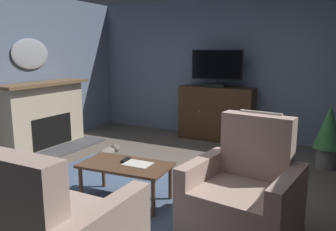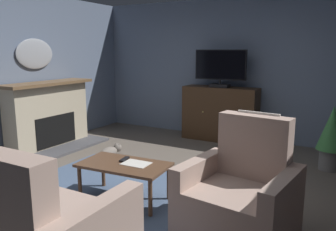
# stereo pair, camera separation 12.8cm
# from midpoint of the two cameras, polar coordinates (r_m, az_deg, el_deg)

# --- Properties ---
(ground_plane) EXTENTS (6.43, 6.17, 0.04)m
(ground_plane) POSITION_cam_midpoint_polar(r_m,az_deg,el_deg) (4.30, 0.30, -12.29)
(ground_plane) COLOR #665B51
(wall_back) EXTENTS (6.43, 0.10, 2.64)m
(wall_back) POSITION_cam_midpoint_polar(r_m,az_deg,el_deg) (6.58, 12.47, 7.57)
(wall_back) COLOR slate
(wall_back) RESTS_ON ground_plane
(wall_left) EXTENTS (0.10, 6.17, 2.64)m
(wall_left) POSITION_cam_midpoint_polar(r_m,az_deg,el_deg) (5.99, -25.52, 6.46)
(wall_left) COLOR slate
(wall_left) RESTS_ON ground_plane
(rug_central) EXTENTS (2.75, 2.13, 0.01)m
(rug_central) POSITION_cam_midpoint_polar(r_m,az_deg,el_deg) (4.09, -6.63, -13.26)
(rug_central) COLOR slate
(rug_central) RESTS_ON ground_plane
(fireplace) EXTENTS (0.83, 1.73, 1.15)m
(fireplace) POSITION_cam_midpoint_polar(r_m,az_deg,el_deg) (6.19, -18.83, -0.21)
(fireplace) COLOR #4C4C51
(fireplace) RESTS_ON ground_plane
(wall_mirror_oval) EXTENTS (0.06, 0.76, 0.52)m
(wall_mirror_oval) POSITION_cam_midpoint_polar(r_m,az_deg,el_deg) (6.27, -20.99, 9.68)
(wall_mirror_oval) COLOR #B2B7BF
(tv_cabinet) EXTENTS (1.39, 0.46, 1.01)m
(tv_cabinet) POSITION_cam_midpoint_polar(r_m,az_deg,el_deg) (6.43, 9.31, 0.09)
(tv_cabinet) COLOR black
(tv_cabinet) RESTS_ON ground_plane
(television) EXTENTS (0.96, 0.20, 0.68)m
(television) POSITION_cam_midpoint_polar(r_m,az_deg,el_deg) (6.27, 9.40, 8.01)
(television) COLOR black
(television) RESTS_ON tv_cabinet
(coffee_table) EXTENTS (1.03, 0.62, 0.44)m
(coffee_table) POSITION_cam_midpoint_polar(r_m,az_deg,el_deg) (3.84, -6.47, -8.76)
(coffee_table) COLOR brown
(coffee_table) RESTS_ON ground_plane
(tv_remote) EXTENTS (0.08, 0.18, 0.02)m
(tv_remote) POSITION_cam_midpoint_polar(r_m,az_deg,el_deg) (3.93, -6.43, -7.35)
(tv_remote) COLOR black
(tv_remote) RESTS_ON coffee_table
(folded_newspaper) EXTENTS (0.31, 0.23, 0.01)m
(folded_newspaper) POSITION_cam_midpoint_polar(r_m,az_deg,el_deg) (3.80, -4.43, -8.08)
(folded_newspaper) COLOR silver
(folded_newspaper) RESTS_ON coffee_table
(sofa_floral) EXTENTS (1.60, 0.90, 1.04)m
(sofa_floral) POSITION_cam_midpoint_polar(r_m,az_deg,el_deg) (2.96, -22.25, -16.69)
(sofa_floral) COLOR #BC9E8E
(sofa_floral) RESTS_ON ground_plane
(armchair_near_window) EXTENTS (1.05, 0.96, 1.09)m
(armchair_near_window) POSITION_cam_midpoint_polar(r_m,az_deg,el_deg) (3.28, 13.17, -13.31)
(armchair_near_window) COLOR #BC9E8E
(armchair_near_window) RESTS_ON ground_plane
(potted_plant_leafy_by_curtain) EXTENTS (0.40, 0.40, 0.92)m
(potted_plant_leafy_by_curtain) POSITION_cam_midpoint_polar(r_m,az_deg,el_deg) (5.29, 26.55, -2.85)
(potted_plant_leafy_by_curtain) COLOR slate
(potted_plant_leafy_by_curtain) RESTS_ON ground_plane
(cat) EXTENTS (0.19, 0.69, 0.20)m
(cat) POSITION_cam_midpoint_polar(r_m,az_deg,el_deg) (5.43, -9.11, -6.11)
(cat) COLOR gray
(cat) RESTS_ON ground_plane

